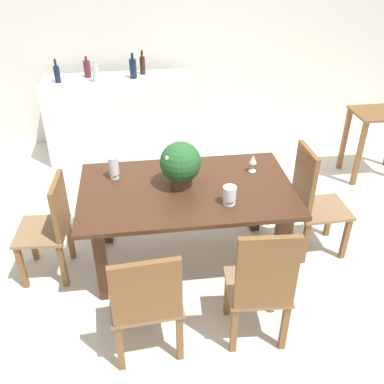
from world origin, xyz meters
name	(u,v)px	position (x,y,z in m)	size (l,w,h in m)	color
ground_plane	(186,254)	(0.00, 0.00, 0.00)	(7.04, 7.04, 0.00)	silver
back_wall	(160,38)	(0.00, 2.60, 1.30)	(6.40, 0.10, 2.60)	silver
dining_table	(187,200)	(0.00, -0.07, 0.64)	(1.73, 1.03, 0.75)	#422616
chair_head_end	(51,224)	(-1.10, -0.07, 0.50)	(0.43, 0.45, 0.91)	brown
chair_near_right	(261,285)	(0.38, -1.01, 0.55)	(0.45, 0.44, 1.02)	brown
chair_foot_end	(312,199)	(1.08, -0.07, 0.55)	(0.46, 0.42, 1.04)	brown
chair_near_left	(146,300)	(-0.38, -1.01, 0.52)	(0.51, 0.48, 0.93)	brown
flower_centerpiece	(181,164)	(-0.04, -0.03, 0.96)	(0.33, 0.33, 0.38)	#4C3828
crystal_vase_left	(114,166)	(-0.58, 0.17, 0.86)	(0.08, 0.08, 0.20)	silver
crystal_vase_center_near	(230,194)	(0.29, -0.33, 0.84)	(0.10, 0.10, 0.15)	silver
wine_glass	(253,160)	(0.59, 0.13, 0.86)	(0.06, 0.06, 0.15)	silver
kitchen_counter	(121,118)	(-0.56, 2.08, 0.49)	(1.74, 0.58, 0.98)	silver
wine_bottle_clear	(133,68)	(-0.36, 2.08, 1.10)	(0.08, 0.08, 0.29)	#0F1E38
wine_bottle_green	(57,74)	(-1.23, 2.04, 1.08)	(0.07, 0.07, 0.27)	#0F1E38
wine_bottle_amber	(87,69)	(-0.90, 2.19, 1.08)	(0.08, 0.08, 0.25)	#511E28
wine_bottle_tall	(96,73)	(-0.79, 2.00, 1.08)	(0.08, 0.08, 0.25)	#B2BFB7
wine_bottle_dark	(142,65)	(-0.25, 2.22, 1.09)	(0.06, 0.06, 0.28)	black
side_table	(381,129)	(2.34, 1.15, 0.58)	(0.68, 0.46, 0.79)	brown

